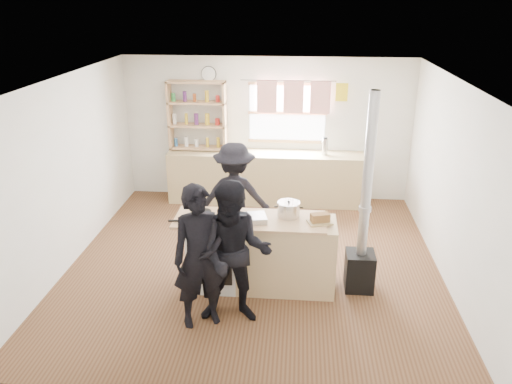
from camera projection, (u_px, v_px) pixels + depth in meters
ground at (254, 263)px, 6.90m from camera, size 5.00×5.00×0.01m
back_counter at (266, 178)px, 8.79m from camera, size 3.40×0.55×0.90m
shelving_unit at (197, 115)px, 8.60m from camera, size 1.00×0.28×1.20m
thermos at (325, 147)px, 8.49m from camera, size 0.10×0.10×0.29m
cooking_island at (262, 253)px, 6.21m from camera, size 1.97×0.64×0.93m
skillet_greens at (196, 220)px, 5.93m from camera, size 0.33×0.33×0.05m
roast_tray at (250, 218)px, 5.96m from camera, size 0.43×0.35×0.07m
stockpot_stove at (230, 209)px, 6.15m from camera, size 0.20×0.20×0.17m
stockpot_counter at (289, 209)px, 6.07m from camera, size 0.28×0.28×0.21m
bread_board at (320, 219)px, 5.92m from camera, size 0.33×0.28×0.12m
flue_heater at (362, 242)px, 6.08m from camera, size 0.35×0.35×2.50m
person_near_left at (200, 257)px, 5.38m from camera, size 0.71×0.61×1.65m
person_near_right at (235, 254)px, 5.42m from camera, size 0.84×0.67×1.67m
person_far at (235, 197)px, 7.07m from camera, size 1.03×0.61×1.58m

